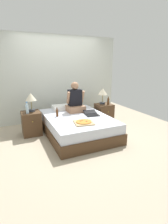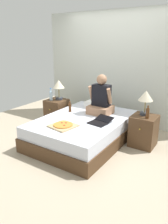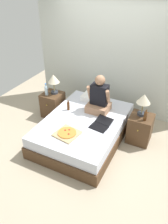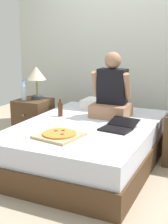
{
  "view_description": "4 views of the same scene",
  "coord_description": "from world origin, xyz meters",
  "px_view_note": "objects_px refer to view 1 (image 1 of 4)",
  "views": [
    {
      "loc": [
        -1.52,
        -3.78,
        1.7
      ],
      "look_at": [
        0.08,
        -0.24,
        0.62
      ],
      "focal_mm": 28.0,
      "sensor_mm": 36.0,
      "label": 1
    },
    {
      "loc": [
        2.11,
        -3.25,
        1.87
      ],
      "look_at": [
        0.07,
        -0.11,
        0.63
      ],
      "focal_mm": 35.0,
      "sensor_mm": 36.0,
      "label": 2
    },
    {
      "loc": [
        1.56,
        -3.13,
        2.93
      ],
      "look_at": [
        0.02,
        -0.04,
        0.66
      ],
      "focal_mm": 35.0,
      "sensor_mm": 36.0,
      "label": 3
    },
    {
      "loc": [
        1.37,
        -3.09,
        1.43
      ],
      "look_at": [
        0.03,
        -0.19,
        0.65
      ],
      "focal_mm": 50.0,
      "sensor_mm": 36.0,
      "label": 4
    }
  ],
  "objects_px": {
    "lamp_on_left_nightstand": "(31,98)",
    "nightstand_right": "(104,114)",
    "bed": "(77,125)",
    "nightstand_left": "(32,123)",
    "beer_bottle_on_bed": "(57,113)",
    "water_bottle": "(27,109)",
    "pizza_box": "(84,122)",
    "person_seated": "(75,101)",
    "laptop": "(92,114)",
    "lamp_on_right_nightstand": "(103,93)",
    "beer_bottle": "(108,101)"
  },
  "relations": [
    {
      "from": "nightstand_left",
      "to": "person_seated",
      "type": "xyz_separation_m",
      "value": [
        1.15,
        -0.01,
        0.47
      ]
    },
    {
      "from": "bed",
      "to": "nightstand_left",
      "type": "distance_m",
      "value": 1.11
    },
    {
      "from": "beer_bottle",
      "to": "beer_bottle_on_bed",
      "type": "distance_m",
      "value": 1.55
    },
    {
      "from": "lamp_on_left_nightstand",
      "to": "beer_bottle",
      "type": "distance_m",
      "value": 2.1
    },
    {
      "from": "beer_bottle_on_bed",
      "to": "nightstand_left",
      "type": "bearing_deg",
      "value": 155.12
    },
    {
      "from": "person_seated",
      "to": "pizza_box",
      "type": "bearing_deg",
      "value": -101.14
    },
    {
      "from": "bed",
      "to": "pizza_box",
      "type": "xyz_separation_m",
      "value": [
        -0.06,
        -0.55,
        0.26
      ]
    },
    {
      "from": "laptop",
      "to": "nightstand_right",
      "type": "bearing_deg",
      "value": 36.8
    },
    {
      "from": "lamp_on_right_nightstand",
      "to": "person_seated",
      "type": "relative_size",
      "value": 0.58
    },
    {
      "from": "beer_bottle_on_bed",
      "to": "laptop",
      "type": "bearing_deg",
      "value": -14.82
    },
    {
      "from": "lamp_on_right_nightstand",
      "to": "beer_bottle_on_bed",
      "type": "height_order",
      "value": "lamp_on_right_nightstand"
    },
    {
      "from": "beer_bottle",
      "to": "pizza_box",
      "type": "relative_size",
      "value": 0.5
    },
    {
      "from": "bed",
      "to": "water_bottle",
      "type": "xyz_separation_m",
      "value": [
        -1.1,
        0.34,
        0.46
      ]
    },
    {
      "from": "nightstand_right",
      "to": "pizza_box",
      "type": "xyz_separation_m",
      "value": [
        -1.09,
        -0.98,
        0.2
      ]
    },
    {
      "from": "nightstand_right",
      "to": "beer_bottle_on_bed",
      "type": "height_order",
      "value": "beer_bottle_on_bed"
    },
    {
      "from": "bed",
      "to": "pizza_box",
      "type": "bearing_deg",
      "value": -96.58
    },
    {
      "from": "person_seated",
      "to": "laptop",
      "type": "xyz_separation_m",
      "value": [
        0.25,
        -0.48,
        -0.27
      ]
    },
    {
      "from": "nightstand_left",
      "to": "laptop",
      "type": "relative_size",
      "value": 1.27
    },
    {
      "from": "nightstand_left",
      "to": "lamp_on_right_nightstand",
      "type": "bearing_deg",
      "value": 1.42
    },
    {
      "from": "lamp_on_left_nightstand",
      "to": "person_seated",
      "type": "distance_m",
      "value": 1.12
    },
    {
      "from": "nightstand_left",
      "to": "lamp_on_right_nightstand",
      "type": "relative_size",
      "value": 1.28
    },
    {
      "from": "nightstand_left",
      "to": "beer_bottle_on_bed",
      "type": "distance_m",
      "value": 0.69
    },
    {
      "from": "person_seated",
      "to": "nightstand_right",
      "type": "bearing_deg",
      "value": 0.61
    },
    {
      "from": "water_bottle",
      "to": "laptop",
      "type": "relative_size",
      "value": 0.61
    },
    {
      "from": "person_seated",
      "to": "beer_bottle_on_bed",
      "type": "relative_size",
      "value": 3.55
    },
    {
      "from": "water_bottle",
      "to": "laptop",
      "type": "bearing_deg",
      "value": -14.98
    },
    {
      "from": "water_bottle",
      "to": "lamp_on_right_nightstand",
      "type": "bearing_deg",
      "value": 3.82
    },
    {
      "from": "beer_bottle",
      "to": "person_seated",
      "type": "height_order",
      "value": "person_seated"
    },
    {
      "from": "lamp_on_left_nightstand",
      "to": "nightstand_right",
      "type": "relative_size",
      "value": 0.78
    },
    {
      "from": "lamp_on_left_nightstand",
      "to": "person_seated",
      "type": "xyz_separation_m",
      "value": [
        1.11,
        -0.06,
        -0.15
      ]
    },
    {
      "from": "lamp_on_left_nightstand",
      "to": "pizza_box",
      "type": "relative_size",
      "value": 0.98
    },
    {
      "from": "laptop",
      "to": "lamp_on_right_nightstand",
      "type": "bearing_deg",
      "value": 40.87
    },
    {
      "from": "laptop",
      "to": "pizza_box",
      "type": "bearing_deg",
      "value": -131.52
    },
    {
      "from": "bed",
      "to": "pizza_box",
      "type": "distance_m",
      "value": 0.61
    },
    {
      "from": "lamp_on_left_nightstand",
      "to": "bed",
      "type": "bearing_deg",
      "value": -25.95
    },
    {
      "from": "lamp_on_left_nightstand",
      "to": "nightstand_right",
      "type": "bearing_deg",
      "value": -1.43
    },
    {
      "from": "person_seated",
      "to": "laptop",
      "type": "relative_size",
      "value": 1.72
    },
    {
      "from": "nightstand_left",
      "to": "pizza_box",
      "type": "relative_size",
      "value": 1.25
    },
    {
      "from": "bed",
      "to": "lamp_on_right_nightstand",
      "type": "relative_size",
      "value": 4.6
    },
    {
      "from": "water_bottle",
      "to": "nightstand_right",
      "type": "bearing_deg",
      "value": 2.42
    },
    {
      "from": "lamp_on_right_nightstand",
      "to": "laptop",
      "type": "relative_size",
      "value": 0.99
    },
    {
      "from": "pizza_box",
      "to": "lamp_on_right_nightstand",
      "type": "bearing_deg",
      "value": 44.27
    },
    {
      "from": "beer_bottle",
      "to": "pizza_box",
      "type": "bearing_deg",
      "value": -142.73
    },
    {
      "from": "bed",
      "to": "water_bottle",
      "type": "height_order",
      "value": "water_bottle"
    },
    {
      "from": "nightstand_right",
      "to": "person_seated",
      "type": "relative_size",
      "value": 0.74
    },
    {
      "from": "lamp_on_right_nightstand",
      "to": "nightstand_left",
      "type": "bearing_deg",
      "value": -178.58
    },
    {
      "from": "beer_bottle",
      "to": "water_bottle",
      "type": "bearing_deg",
      "value": 179.74
    },
    {
      "from": "bed",
      "to": "lamp_on_left_nightstand",
      "type": "relative_size",
      "value": 4.6
    },
    {
      "from": "bed",
      "to": "person_seated",
      "type": "relative_size",
      "value": 2.65
    },
    {
      "from": "nightstand_left",
      "to": "water_bottle",
      "type": "distance_m",
      "value": 0.42
    }
  ]
}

